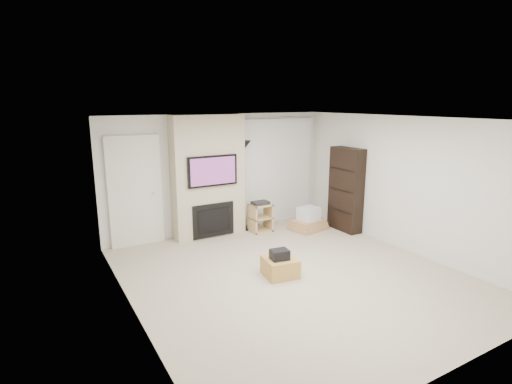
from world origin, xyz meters
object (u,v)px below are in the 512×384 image
box_stack (308,221)px  bookshelf (346,190)px  floor_lamp (244,160)px  av_stand (260,216)px  ottoman (280,267)px

box_stack → bookshelf: 1.06m
floor_lamp → av_stand: size_ratio=2.95×
ottoman → box_stack: bearing=42.1°
box_stack → floor_lamp: bearing=148.6°
ottoman → av_stand: av_stand is taller
floor_lamp → av_stand: floor_lamp is taller
floor_lamp → box_stack: 1.94m
bookshelf → box_stack: bearing=150.0°
av_stand → bookshelf: (1.64, -0.84, 0.55)m
ottoman → floor_lamp: size_ratio=0.26×
box_stack → bookshelf: bearing=-30.0°
ottoman → bookshelf: bearing=26.8°
av_stand → bookshelf: 1.92m
ottoman → av_stand: bearing=67.3°
ottoman → av_stand: (0.88, 2.11, 0.20)m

